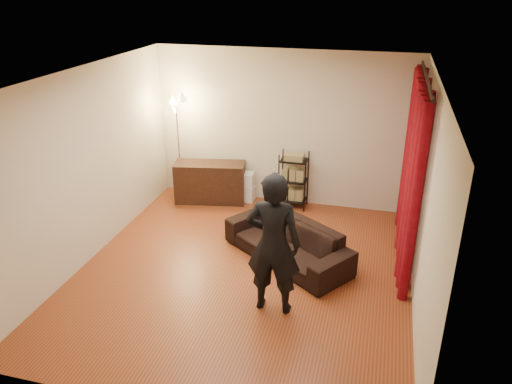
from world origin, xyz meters
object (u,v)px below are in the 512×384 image
(storage_boxes, at_px, (245,187))
(wire_shelf, at_px, (293,180))
(media_cabinet, at_px, (210,182))
(sofa, at_px, (287,241))
(person, at_px, (273,244))
(floor_lamp, at_px, (179,149))

(storage_boxes, height_order, wire_shelf, wire_shelf)
(media_cabinet, xyz_separation_m, wire_shelf, (1.49, 0.13, 0.14))
(sofa, distance_m, person, 1.33)
(storage_boxes, distance_m, wire_shelf, 0.92)
(sofa, bearing_deg, storage_boxes, 157.49)
(sofa, relative_size, floor_lamp, 1.03)
(media_cabinet, height_order, wire_shelf, wire_shelf)
(sofa, relative_size, person, 1.09)
(person, relative_size, storage_boxes, 3.33)
(sofa, bearing_deg, wire_shelf, 133.26)
(person, distance_m, floor_lamp, 3.65)
(floor_lamp, bearing_deg, wire_shelf, 4.80)
(storage_boxes, bearing_deg, sofa, -57.49)
(floor_lamp, bearing_deg, media_cabinet, 4.09)
(media_cabinet, distance_m, floor_lamp, 0.81)
(wire_shelf, bearing_deg, floor_lamp, -154.39)
(person, bearing_deg, floor_lamp, -50.16)
(wire_shelf, bearing_deg, sofa, -60.90)
(person, height_order, wire_shelf, person)
(sofa, xyz_separation_m, wire_shelf, (-0.26, 1.77, 0.22))
(sofa, distance_m, floor_lamp, 2.88)
(storage_boxes, xyz_separation_m, floor_lamp, (-1.15, -0.21, 0.69))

